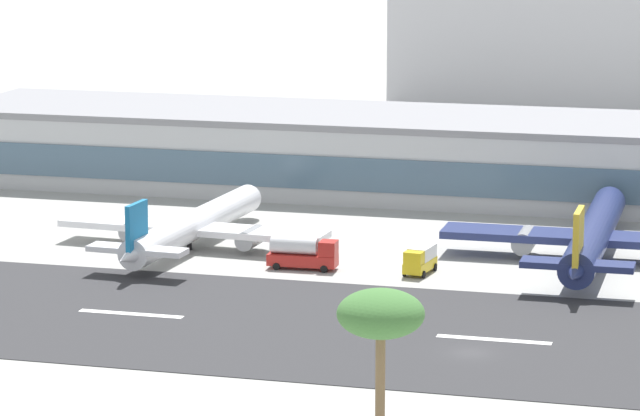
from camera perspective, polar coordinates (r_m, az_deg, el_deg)
ground_plane at (r=170.04m, az=5.15°, el=-4.94°), size 1400.00×1400.00×0.00m
runway_strip at (r=175.09m, az=5.45°, el=-4.45°), size 800.00×39.11×0.08m
runway_centreline_dash_3 at (r=185.11m, az=-6.44°, el=-3.59°), size 12.00×1.20×0.01m
runway_centreline_dash_4 at (r=174.85m, az=5.93°, el=-4.47°), size 12.00×1.20×0.01m
terminal_building at (r=252.67m, az=4.24°, el=1.81°), size 151.84×28.40×11.84m
airliner_blue_tail_gate_0 at (r=215.56m, az=-4.44°, el=-0.66°), size 36.17×43.35×9.05m
airliner_gold_tail_gate_1 at (r=210.35m, az=9.25°, el=-0.98°), size 37.88×48.55×10.14m
service_box_truck_1 at (r=202.53m, az=3.42°, el=-1.74°), size 3.35×6.27×3.25m
service_fuel_truck_2 at (r=204.43m, az=-0.59°, el=-1.53°), size 8.58×3.10×3.95m
palm_tree_1 at (r=126.07m, az=2.07°, el=-3.77°), size 6.66×6.66×16.83m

